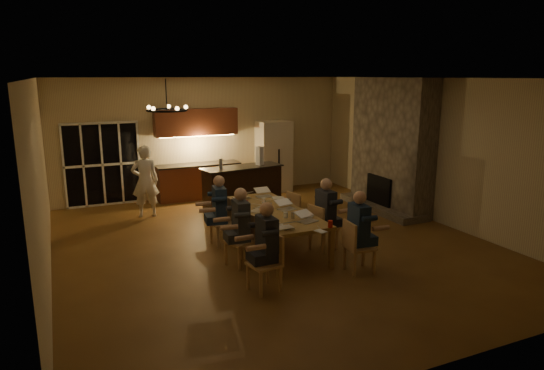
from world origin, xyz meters
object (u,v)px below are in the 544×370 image
at_px(chair_right_mid, 324,227).
at_px(person_right_near, 358,231).
at_px(chair_right_near, 360,246).
at_px(laptop_b, 308,215).
at_px(can_cola, 240,192).
at_px(person_left_far, 220,210).
at_px(redcup_near, 330,224).
at_px(can_right, 289,202).
at_px(laptop_e, 242,193).
at_px(laptop_c, 258,205).
at_px(refrigerator, 274,156).
at_px(mug_mid, 264,201).
at_px(plate_far, 278,198).
at_px(chair_left_near, 264,263).
at_px(laptop_d, 287,204).
at_px(plate_near, 307,216).
at_px(person_right_mid, 325,214).
at_px(bar_bottle, 221,163).
at_px(laptop_a, 283,222).
at_px(bar_island, 242,188).
at_px(standing_person, 145,181).
at_px(chair_left_far, 223,222).
at_px(bar_blender, 260,156).
at_px(redcup_mid, 246,203).
at_px(laptop_f, 264,191).
at_px(mug_front, 286,215).
at_px(chair_left_mid, 240,241).
at_px(mug_back, 240,200).
at_px(person_left_near, 267,246).
at_px(chandelier, 167,110).
at_px(chair_right_far, 300,212).
at_px(dining_table, 273,229).
at_px(plate_left, 277,225).
at_px(person_left_mid, 241,227).

xyz_separation_m(chair_right_mid, person_right_near, (0.04, -1.07, 0.24)).
xyz_separation_m(chair_right_near, person_right_near, (0.03, 0.09, 0.24)).
distance_m(laptop_b, can_cola, 2.35).
distance_m(person_left_far, redcup_near, 2.37).
distance_m(redcup_near, can_right, 1.61).
bearing_deg(laptop_b, laptop_e, 85.28).
distance_m(chair_right_near, laptop_c, 2.10).
distance_m(refrigerator, redcup_near, 5.89).
relative_size(mug_mid, plate_far, 0.37).
distance_m(chair_left_near, laptop_e, 2.93).
height_order(laptop_d, plate_near, laptop_d).
bearing_deg(can_cola, person_right_mid, -60.83).
distance_m(person_left_far, bar_bottle, 2.36).
bearing_deg(laptop_b, laptop_a, 177.99).
distance_m(bar_island, standing_person, 2.33).
xyz_separation_m(chair_left_far, redcup_near, (1.24, -1.95, 0.37)).
relative_size(laptop_b, laptop_c, 1.00).
distance_m(person_left_far, bar_blender, 2.94).
bearing_deg(laptop_b, person_right_near, -63.56).
relative_size(mug_mid, plate_near, 0.39).
distance_m(refrigerator, person_right_mid, 4.91).
height_order(laptop_c, laptop_d, same).
distance_m(refrigerator, laptop_d, 4.71).
bearing_deg(chair_left_far, redcup_mid, 71.39).
bearing_deg(plate_near, chair_left_near, -140.76).
relative_size(laptop_f, mug_front, 3.20).
bearing_deg(chair_left_far, chair_left_mid, -7.21).
height_order(person_right_near, bar_blender, bar_blender).
xyz_separation_m(mug_mid, can_cola, (-0.20, 0.83, 0.01)).
xyz_separation_m(standing_person, mug_back, (1.45, -2.38, -0.05)).
bearing_deg(plate_far, person_left_near, -118.72).
bearing_deg(bar_island, chair_left_mid, -118.95).
relative_size(chandelier, bar_blender, 1.33).
height_order(laptop_c, can_cola, laptop_c).
relative_size(chair_left_near, chair_right_far, 1.00).
xyz_separation_m(person_left_near, bar_bottle, (0.73, 4.39, 0.51)).
relative_size(person_left_near, standing_person, 0.81).
height_order(dining_table, mug_front, mug_front).
distance_m(plate_near, plate_left, 0.77).
height_order(chair_right_far, bar_blender, bar_blender).
distance_m(mug_back, can_cola, 0.63).
relative_size(standing_person, bar_bottle, 7.06).
height_order(refrigerator, chair_right_far, refrigerator).
relative_size(chair_left_far, plate_left, 3.98).
xyz_separation_m(chair_left_near, laptop_e, (0.71, 2.81, 0.42)).
height_order(refrigerator, chair_right_near, refrigerator).
height_order(bar_island, chair_left_far, bar_island).
xyz_separation_m(chair_left_far, bar_blender, (1.75, 2.28, 0.86)).
bearing_deg(mug_mid, person_left_mid, -129.37).
distance_m(standing_person, can_cola, 2.44).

